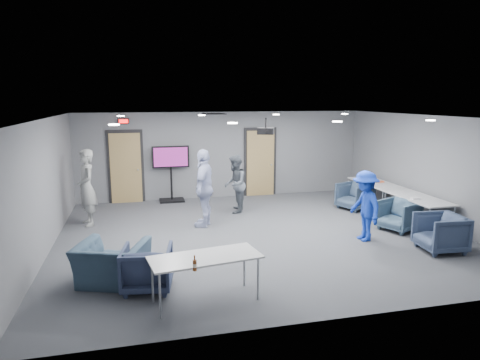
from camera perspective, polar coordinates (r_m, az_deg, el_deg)
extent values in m
plane|color=#3B3D43|center=(10.03, 2.40, -7.24)|extent=(9.00, 9.00, 0.00)
plane|color=silver|center=(9.54, 2.53, 8.36)|extent=(9.00, 9.00, 0.00)
cube|color=slate|center=(13.54, -2.23, 3.36)|extent=(9.00, 0.02, 2.70)
cube|color=slate|center=(6.06, 13.04, -6.35)|extent=(9.00, 0.02, 2.70)
cube|color=slate|center=(9.51, -24.59, -0.83)|extent=(0.02, 8.00, 2.70)
cube|color=slate|center=(11.75, 24.06, 1.27)|extent=(0.02, 8.00, 2.70)
cube|color=black|center=(13.29, -14.98, 1.68)|extent=(1.06, 0.06, 2.24)
cube|color=#9D814C|center=(13.26, -14.98, 1.52)|extent=(0.90, 0.05, 2.10)
cylinder|color=#999DA1|center=(13.21, -13.45, 1.34)|extent=(0.04, 0.10, 0.04)
cube|color=black|center=(13.83, 2.69, 2.38)|extent=(1.06, 0.06, 2.24)
cube|color=#9D814C|center=(13.80, 2.73, 2.24)|extent=(0.90, 0.05, 2.10)
cylinder|color=#999DA1|center=(13.86, 4.18, 2.05)|extent=(0.04, 0.10, 0.04)
cube|color=black|center=(13.12, -15.28, 7.57)|extent=(0.32, 0.06, 0.16)
cube|color=#FF0C0C|center=(13.08, -15.28, 7.56)|extent=(0.26, 0.02, 0.11)
cube|color=black|center=(12.16, -3.48, 8.81)|extent=(0.60, 0.60, 0.03)
cylinder|color=white|center=(7.38, -16.46, 7.08)|extent=(0.18, 0.18, 0.02)
cylinder|color=white|center=(10.97, -15.61, 8.22)|extent=(0.18, 0.18, 0.02)
cylinder|color=white|center=(7.55, -1.00, 7.60)|extent=(0.18, 0.18, 0.02)
cylinder|color=white|center=(11.09, -5.12, 8.59)|extent=(0.18, 0.18, 0.02)
cylinder|color=white|center=(8.23, 12.85, 7.60)|extent=(0.18, 0.18, 0.02)
cylinder|color=white|center=(11.56, 4.84, 8.69)|extent=(0.18, 0.18, 0.02)
cylinder|color=white|center=(9.29, 24.06, 7.28)|extent=(0.18, 0.18, 0.02)
cylinder|color=white|center=(12.34, 13.79, 8.55)|extent=(0.18, 0.18, 0.02)
imported|color=#979997|center=(11.19, -19.77, -0.96)|extent=(0.66, 0.80, 1.90)
imported|color=#555D66|center=(11.73, -0.68, -0.53)|extent=(0.82, 0.93, 1.59)
imported|color=#A9B3DA|center=(10.49, -4.79, -1.06)|extent=(0.88, 1.21, 1.91)
imported|color=#1A39AE|center=(9.81, 16.31, -3.34)|extent=(0.61, 1.02, 1.56)
imported|color=#314055|center=(12.58, 15.02, -2.10)|extent=(1.06, 1.04, 0.75)
imported|color=#3B5166|center=(10.90, 20.37, -4.43)|extent=(1.05, 1.04, 0.73)
imported|color=#35425C|center=(9.78, 25.15, -6.39)|extent=(0.92, 0.90, 0.78)
imported|color=#323B57|center=(7.34, -12.27, -11.38)|extent=(0.91, 0.93, 0.74)
imported|color=#35495C|center=(7.69, -16.67, -10.61)|extent=(1.37, 1.29, 0.72)
cube|color=silver|center=(12.90, 17.68, -0.38)|extent=(0.80, 1.92, 0.03)
cylinder|color=#999DA1|center=(13.56, 14.53, -1.26)|extent=(0.04, 0.04, 0.70)
cylinder|color=#999DA1|center=(12.09, 18.43, -2.94)|extent=(0.04, 0.04, 0.70)
cylinder|color=#999DA1|center=(13.87, 16.86, -1.11)|extent=(0.04, 0.04, 0.70)
cylinder|color=#999DA1|center=(12.43, 20.93, -2.72)|extent=(0.04, 0.04, 0.70)
cube|color=silver|center=(11.36, 22.62, -2.18)|extent=(0.81, 1.93, 0.03)
cylinder|color=#999DA1|center=(11.97, 18.75, -3.08)|extent=(0.04, 0.04, 0.70)
cylinder|color=#999DA1|center=(10.57, 23.87, -5.25)|extent=(0.04, 0.04, 0.70)
cylinder|color=#999DA1|center=(12.33, 21.30, -2.86)|extent=(0.04, 0.04, 0.70)
cylinder|color=#999DA1|center=(10.97, 26.57, -4.91)|extent=(0.04, 0.04, 0.70)
cube|color=silver|center=(6.68, -4.67, -10.24)|extent=(1.79, 0.96, 0.03)
cylinder|color=#999DA1|center=(7.30, 0.57, -11.39)|extent=(0.04, 0.04, 0.70)
cylinder|color=#999DA1|center=(6.89, -11.60, -13.02)|extent=(0.04, 0.04, 0.70)
cylinder|color=#999DA1|center=(6.84, 2.42, -12.99)|extent=(0.04, 0.04, 0.70)
cylinder|color=#999DA1|center=(6.40, -10.63, -14.92)|extent=(0.04, 0.04, 0.70)
cylinder|color=#5D2D10|center=(6.14, -6.06, -11.26)|extent=(0.06, 0.06, 0.16)
cylinder|color=#5D2D10|center=(6.10, -6.08, -10.26)|extent=(0.02, 0.02, 0.07)
cylinder|color=beige|center=(6.14, -6.06, -11.26)|extent=(0.06, 0.06, 0.05)
cylinder|color=#5D2D10|center=(13.26, 17.07, 0.40)|extent=(0.06, 0.06, 0.18)
cylinder|color=#5D2D10|center=(13.24, 17.10, 0.95)|extent=(0.02, 0.02, 0.08)
cylinder|color=beige|center=(13.26, 17.07, 0.40)|extent=(0.07, 0.07, 0.06)
cube|color=#CF5C33|center=(12.96, 18.24, -0.21)|extent=(0.18, 0.13, 0.04)
cube|color=silver|center=(11.08, 22.36, -2.28)|extent=(0.21, 0.15, 0.04)
cube|color=black|center=(13.31, -9.06, -2.68)|extent=(0.74, 0.53, 0.06)
cylinder|color=black|center=(13.17, -9.14, 0.10)|extent=(0.06, 0.06, 1.27)
cube|color=black|center=(13.06, -9.23, 3.07)|extent=(1.11, 0.07, 0.66)
cube|color=#6D185F|center=(13.01, -9.22, 3.04)|extent=(1.01, 0.01, 0.57)
cylinder|color=black|center=(9.51, 3.46, 7.62)|extent=(0.04, 0.04, 0.22)
cube|color=black|center=(9.53, 3.45, 6.54)|extent=(0.44, 0.42, 0.14)
cylinder|color=black|center=(9.37, 3.74, 6.46)|extent=(0.08, 0.06, 0.08)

